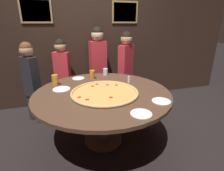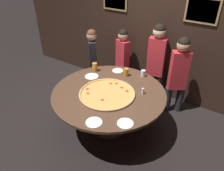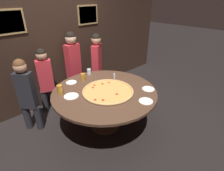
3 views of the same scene
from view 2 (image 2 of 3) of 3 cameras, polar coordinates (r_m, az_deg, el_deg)
ground_plane at (r=3.75m, az=-0.73°, el=-11.05°), size 24.00×24.00×0.00m
back_wall at (r=4.21m, az=10.59°, el=14.25°), size 6.40×0.08×2.60m
dining_table at (r=3.35m, az=-0.80°, el=-3.30°), size 1.72×1.72×0.74m
giant_pizza at (r=3.23m, az=-1.28°, el=-2.09°), size 0.84×0.84×0.03m
drink_cup_centre_back at (r=3.69m, az=8.11°, el=3.16°), size 0.08×0.08×0.11m
drink_cup_by_shaker at (r=3.67m, az=3.72°, el=3.48°), size 0.08×0.08×0.14m
drink_cup_beside_pizza at (r=3.83m, az=-4.53°, el=4.83°), size 0.09×0.09×0.15m
white_plate_near_front at (r=3.69m, az=-5.33°, el=2.39°), size 0.23×0.23×0.01m
white_plate_beside_cup at (r=2.75m, az=-4.75°, el=-9.57°), size 0.21×0.21×0.01m
white_plate_left_side at (r=2.73m, az=3.49°, el=-9.84°), size 0.21×0.21×0.01m
white_plate_right_side at (r=3.85m, az=1.51°, el=3.91°), size 0.19×0.19×0.01m
condiment_shaker at (r=3.24m, az=8.03°, el=-1.45°), size 0.04×0.04×0.10m
diner_side_left at (r=3.84m, az=16.99°, el=3.36°), size 0.36×0.30×1.42m
diner_far_left at (r=4.37m, az=-5.05°, el=7.37°), size 0.30×0.32×1.30m
diner_far_right at (r=4.38m, az=2.75°, el=7.48°), size 0.34×0.23×1.30m
diner_side_right at (r=4.12m, az=11.47°, el=6.91°), size 0.39×0.22×1.49m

